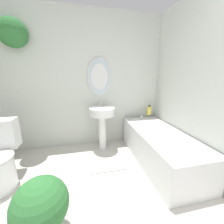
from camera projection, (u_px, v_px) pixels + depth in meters
name	position (u px, v px, depth m)	size (l,w,h in m)	color
wall_back	(78.00, 77.00, 2.42)	(2.94, 0.41, 2.40)	silver
wall_right	(212.00, 86.00, 1.63)	(0.06, 2.52, 2.40)	silver
pedestal_sink	(102.00, 118.00, 2.43)	(0.45, 0.45, 0.88)	white
bathtub	(159.00, 146.00, 2.14)	(0.67, 1.57, 0.57)	silver
shampoo_bottle	(149.00, 110.00, 2.72)	(0.08, 0.08, 0.19)	gold
potted_plant	(41.00, 207.00, 1.07)	(0.43, 0.43, 0.57)	#47474C
bath_mat	(108.00, 165.00, 2.09)	(0.54, 0.32, 0.02)	silver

